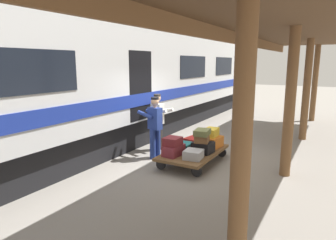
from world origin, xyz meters
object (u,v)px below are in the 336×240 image
(suitcase_olive_duffel, at_px, (202,132))
(suitcase_teal_softside, at_px, (184,146))
(train_car, at_px, (102,81))
(suitcase_burgundy_valise, at_px, (174,150))
(porter_in_overalls, at_px, (154,125))
(porter_by_door, at_px, (158,120))
(suitcase_red_plastic, at_px, (193,141))
(suitcase_maroon_trunk, at_px, (173,141))
(suitcase_black_hardshell, at_px, (203,147))
(suitcase_gray_aluminum, at_px, (193,154))
(suitcase_yellow_case, at_px, (211,132))
(luggage_cart, at_px, (193,153))
(suitcase_brown_leather, at_px, (202,138))
(suitcase_orange_carryall, at_px, (211,142))

(suitcase_olive_duffel, bearing_deg, suitcase_teal_softside, -5.99)
(train_car, height_order, suitcase_burgundy_valise, train_car)
(porter_in_overalls, distance_m, porter_by_door, 0.76)
(suitcase_red_plastic, xyz_separation_m, suitcase_maroon_trunk, (0.02, 1.20, 0.27))
(suitcase_black_hardshell, relative_size, suitcase_gray_aluminum, 1.10)
(suitcase_yellow_case, bearing_deg, suitcase_gray_aluminum, 91.45)
(suitcase_teal_softside, height_order, suitcase_black_hardshell, suitcase_black_hardshell)
(suitcase_gray_aluminum, bearing_deg, suitcase_red_plastic, -65.24)
(suitcase_teal_softside, bearing_deg, luggage_cart, -180.00)
(luggage_cart, relative_size, suitcase_burgundy_valise, 3.74)
(suitcase_brown_leather, xyz_separation_m, porter_by_door, (1.68, -0.58, 0.22))
(suitcase_orange_carryall, relative_size, porter_in_overalls, 0.36)
(suitcase_burgundy_valise, relative_size, porter_by_door, 0.34)
(suitcase_red_plastic, bearing_deg, porter_by_door, 2.28)
(suitcase_burgundy_valise, distance_m, suitcase_maroon_trunk, 0.23)
(suitcase_red_plastic, relative_size, porter_in_overalls, 0.30)
(suitcase_black_hardshell, height_order, suitcase_olive_duffel, suitcase_olive_duffel)
(suitcase_yellow_case, xyz_separation_m, porter_in_overalls, (1.36, 0.76, 0.20))
(suitcase_gray_aluminum, distance_m, suitcase_olive_duffel, 0.69)
(suitcase_gray_aluminum, xyz_separation_m, suitcase_olive_duffel, (0.01, -0.54, 0.44))
(suitcase_black_hardshell, xyz_separation_m, suitcase_red_plastic, (0.55, -0.59, -0.04))
(suitcase_maroon_trunk, distance_m, suitcase_olive_duffel, 0.81)
(train_car, height_order, luggage_cart, train_car)
(luggage_cart, height_order, suitcase_maroon_trunk, suitcase_maroon_trunk)
(train_car, distance_m, suitcase_teal_softside, 3.48)
(train_car, xyz_separation_m, suitcase_burgundy_valise, (-3.05, 0.86, -1.60))
(suitcase_brown_leather, distance_m, porter_in_overalls, 1.39)
(suitcase_maroon_trunk, relative_size, suitcase_yellow_case, 0.87)
(suitcase_orange_carryall, bearing_deg, suitcase_teal_softside, 47.31)
(suitcase_red_plastic, bearing_deg, suitcase_burgundy_valise, 90.00)
(suitcase_black_hardshell, distance_m, suitcase_gray_aluminum, 0.59)
(suitcase_brown_leather, bearing_deg, porter_by_door, -19.01)
(suitcase_black_hardshell, height_order, suitcase_brown_leather, suitcase_brown_leather)
(luggage_cart, bearing_deg, porter_by_door, -20.90)
(porter_in_overalls, bearing_deg, suitcase_teal_softside, -170.49)
(train_car, height_order, suitcase_black_hardshell, train_car)
(suitcase_orange_carryall, distance_m, suitcase_burgundy_valise, 1.30)
(suitcase_orange_carryall, bearing_deg, train_car, 5.17)
(suitcase_red_plastic, xyz_separation_m, suitcase_yellow_case, (-0.52, -0.03, 0.30))
(suitcase_orange_carryall, relative_size, suitcase_olive_duffel, 1.27)
(suitcase_burgundy_valise, height_order, porter_in_overalls, porter_in_overalls)
(suitcase_brown_leather, relative_size, suitcase_yellow_case, 0.79)
(suitcase_burgundy_valise, relative_size, suitcase_maroon_trunk, 1.37)
(train_car, xyz_separation_m, suitcase_black_hardshell, (-3.60, 0.27, -1.59))
(train_car, relative_size, suitcase_orange_carryall, 33.46)
(suitcase_red_plastic, relative_size, suitcase_olive_duffel, 1.05)
(train_car, bearing_deg, porter_in_overalls, 169.52)
(suitcase_maroon_trunk, bearing_deg, suitcase_brown_leather, -133.07)
(suitcase_maroon_trunk, height_order, suitcase_olive_duffel, suitcase_olive_duffel)
(suitcase_orange_carryall, bearing_deg, suitcase_red_plastic, 0.00)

